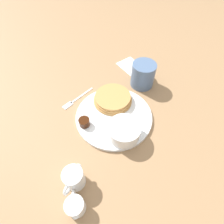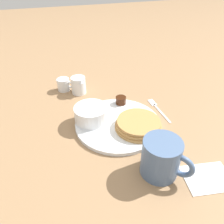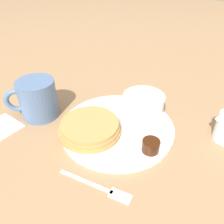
# 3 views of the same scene
# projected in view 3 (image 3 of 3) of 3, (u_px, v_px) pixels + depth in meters

# --- Properties ---
(ground_plane) EXTENTS (4.00, 4.00, 0.00)m
(ground_plane) POSITION_uv_depth(u_px,v_px,m) (117.00, 129.00, 0.53)
(ground_plane) COLOR #93704C
(plate) EXTENTS (0.27, 0.27, 0.01)m
(plate) POSITION_uv_depth(u_px,v_px,m) (117.00, 127.00, 0.52)
(plate) COLOR white
(plate) RESTS_ON ground_plane
(pancake_stack) EXTENTS (0.14, 0.14, 0.03)m
(pancake_stack) POSITION_uv_depth(u_px,v_px,m) (90.00, 127.00, 0.49)
(pancake_stack) COLOR #B78447
(pancake_stack) RESTS_ON plate
(bowl) EXTENTS (0.10, 0.10, 0.05)m
(bowl) POSITION_uv_depth(u_px,v_px,m) (143.00, 103.00, 0.55)
(bowl) COLOR white
(bowl) RESTS_ON plate
(syrup_cup) EXTENTS (0.04, 0.04, 0.03)m
(syrup_cup) POSITION_uv_depth(u_px,v_px,m) (151.00, 146.00, 0.44)
(syrup_cup) COLOR #38190A
(syrup_cup) RESTS_ON plate
(butter_ramekin) EXTENTS (0.04, 0.04, 0.04)m
(butter_ramekin) POSITION_uv_depth(u_px,v_px,m) (152.00, 108.00, 0.55)
(butter_ramekin) COLOR white
(butter_ramekin) RESTS_ON plate
(coffee_mug) EXTENTS (0.10, 0.11, 0.10)m
(coffee_mug) POSITION_uv_depth(u_px,v_px,m) (37.00, 99.00, 0.54)
(coffee_mug) COLOR slate
(coffee_mug) RESTS_ON ground_plane
(fork) EXTENTS (0.02, 0.15, 0.00)m
(fork) POSITION_uv_depth(u_px,v_px,m) (102.00, 188.00, 0.39)
(fork) COLOR silver
(fork) RESTS_ON ground_plane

